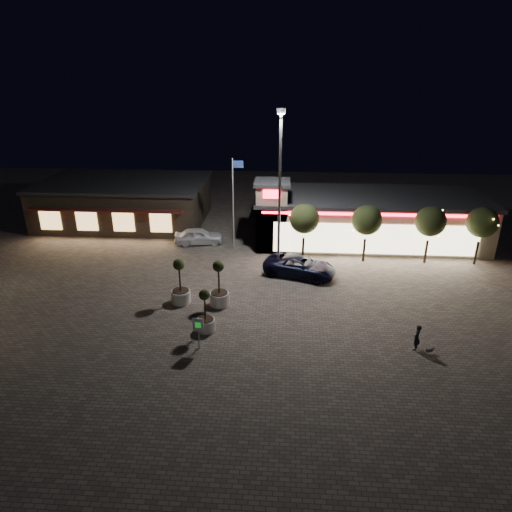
# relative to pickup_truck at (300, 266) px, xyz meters

# --- Properties ---
(ground) EXTENTS (90.00, 90.00, 0.00)m
(ground) POSITION_rel_pickup_truck_xyz_m (-3.67, -7.81, -0.77)
(ground) COLOR #6C6358
(ground) RESTS_ON ground
(retail_building) EXTENTS (20.40, 8.40, 6.10)m
(retail_building) POSITION_rel_pickup_truck_xyz_m (5.84, 8.00, 1.44)
(retail_building) COLOR gray
(retail_building) RESTS_ON ground
(restaurant_building) EXTENTS (16.40, 11.00, 4.30)m
(restaurant_building) POSITION_rel_pickup_truck_xyz_m (-17.67, 12.16, 1.39)
(restaurant_building) COLOR #382D23
(restaurant_building) RESTS_ON ground
(floodlight_pole) EXTENTS (0.60, 0.40, 12.38)m
(floodlight_pole) POSITION_rel_pickup_truck_xyz_m (-1.67, 0.19, 6.25)
(floodlight_pole) COLOR gray
(floodlight_pole) RESTS_ON ground
(flagpole) EXTENTS (0.95, 0.10, 8.00)m
(flagpole) POSITION_rel_pickup_truck_xyz_m (-5.57, 5.19, 3.98)
(flagpole) COLOR white
(flagpole) RESTS_ON ground
(string_tree_a) EXTENTS (2.42, 2.42, 4.79)m
(string_tree_a) POSITION_rel_pickup_truck_xyz_m (0.33, 3.19, 2.79)
(string_tree_a) COLOR #332319
(string_tree_a) RESTS_ON ground
(string_tree_b) EXTENTS (2.42, 2.42, 4.79)m
(string_tree_b) POSITION_rel_pickup_truck_xyz_m (5.33, 3.19, 2.79)
(string_tree_b) COLOR #332319
(string_tree_b) RESTS_ON ground
(string_tree_c) EXTENTS (2.42, 2.42, 4.79)m
(string_tree_c) POSITION_rel_pickup_truck_xyz_m (10.33, 3.19, 2.79)
(string_tree_c) COLOR #332319
(string_tree_c) RESTS_ON ground
(string_tree_d) EXTENTS (2.42, 2.42, 4.79)m
(string_tree_d) POSITION_rel_pickup_truck_xyz_m (14.33, 3.19, 2.79)
(string_tree_d) COLOR #332319
(string_tree_d) RESTS_ON ground
(pickup_truck) EXTENTS (6.03, 4.07, 1.53)m
(pickup_truck) POSITION_rel_pickup_truck_xyz_m (0.00, 0.00, 0.00)
(pickup_truck) COLOR black
(pickup_truck) RESTS_ON ground
(white_sedan) EXTENTS (4.58, 2.44, 1.48)m
(white_sedan) POSITION_rel_pickup_truck_xyz_m (-8.98, 6.19, -0.03)
(white_sedan) COLOR white
(white_sedan) RESTS_ON ground
(pedestrian) EXTENTS (0.61, 0.68, 1.56)m
(pedestrian) POSITION_rel_pickup_truck_xyz_m (6.42, -9.53, 0.02)
(pedestrian) COLOR black
(pedestrian) RESTS_ON ground
(dog) EXTENTS (0.48, 0.27, 0.26)m
(dog) POSITION_rel_pickup_truck_xyz_m (7.16, -9.89, -0.51)
(dog) COLOR #59514C
(dog) RESTS_ON ground
(planter_left) EXTENTS (1.31, 1.31, 3.23)m
(planter_left) POSITION_rel_pickup_truck_xyz_m (-8.17, -4.91, 0.23)
(planter_left) COLOR silver
(planter_left) RESTS_ON ground
(planter_mid) EXTENTS (1.13, 1.13, 2.78)m
(planter_mid) POSITION_rel_pickup_truck_xyz_m (-5.89, -8.32, 0.09)
(planter_mid) COLOR silver
(planter_mid) RESTS_ON ground
(planter_right) EXTENTS (1.32, 1.32, 3.25)m
(planter_right) POSITION_rel_pickup_truck_xyz_m (-5.51, -5.03, 0.24)
(planter_right) COLOR silver
(planter_right) RESTS_ON ground
(valet_sign) EXTENTS (0.64, 0.15, 1.95)m
(valet_sign) POSITION_rel_pickup_truck_xyz_m (-5.96, -10.21, 0.59)
(valet_sign) COLOR gray
(valet_sign) RESTS_ON ground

